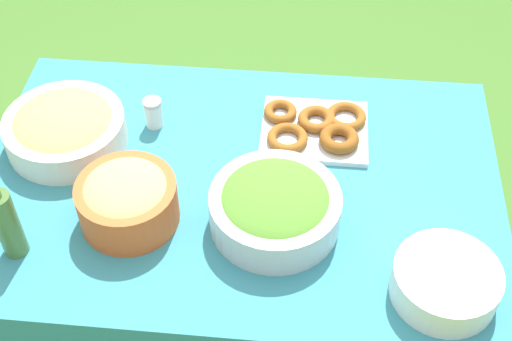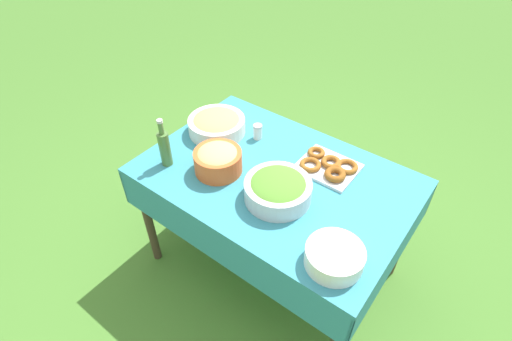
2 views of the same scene
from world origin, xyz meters
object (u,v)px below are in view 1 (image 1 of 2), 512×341
Objects in this scene: olive_oil_bottle at (6,221)px; bread_bowl at (65,128)px; salad_bowl at (275,207)px; donut_platter at (316,128)px; plate_stack at (445,282)px; pasta_bowl at (127,199)px.

bread_bowl is at bearing 86.68° from olive_oil_bottle.
salad_bowl is 1.16× the size of olive_oil_bottle.
donut_platter is 0.59m from plate_stack.
salad_bowl reaches higher than bread_bowl.
donut_platter is 0.85m from olive_oil_bottle.
plate_stack is at bearing -11.28° from pasta_bowl.
salad_bowl is 0.63m from bread_bowl.
pasta_bowl is 0.57m from donut_platter.
pasta_bowl reaches higher than plate_stack.
olive_oil_bottle reaches higher than plate_stack.
pasta_bowl is 0.77m from plate_stack.
salad_bowl is 1.08× the size of donut_platter.
salad_bowl is at bearing 13.10° from olive_oil_bottle.
salad_bowl is 0.36m from pasta_bowl.
olive_oil_bottle is (-0.25, -0.12, 0.04)m from pasta_bowl.
olive_oil_bottle reaches higher than bread_bowl.
bread_bowl is (-0.23, 0.25, -0.02)m from pasta_bowl.
plate_stack reaches higher than donut_platter.
donut_platter is 0.68m from bread_bowl.
pasta_bowl is 0.34m from bread_bowl.
donut_platter is (0.09, 0.33, -0.04)m from salad_bowl.
donut_platter is 0.91× the size of bread_bowl.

